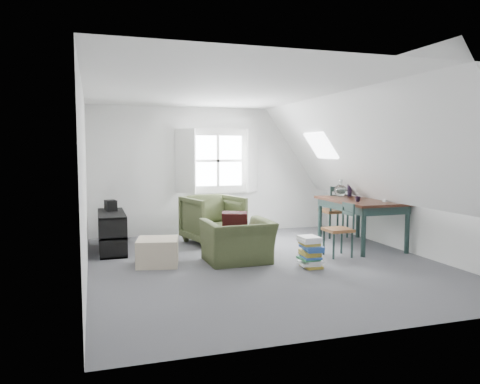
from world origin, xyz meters
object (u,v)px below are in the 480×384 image
object	(u,v)px
media_shelf	(112,234)
magazine_stack	(310,252)
armchair_far	(213,243)
armchair_near	(238,262)
dining_chair_near	(340,229)
dining_chair_far	(335,210)
ottoman	(158,252)
dining_table	(361,206)

from	to	relation	value
media_shelf	magazine_stack	xyz separation A→B (m)	(2.65, -1.93, -0.07)
media_shelf	armchair_far	bearing A→B (deg)	1.62
armchair_near	dining_chair_near	bearing A→B (deg)	175.07
dining_chair_far	media_shelf	world-z (taller)	dining_chair_far
armchair_near	magazine_stack	distance (m)	1.10
ottoman	dining_chair_near	world-z (taller)	dining_chair_near
armchair_far	media_shelf	xyz separation A→B (m)	(-1.76, -0.18, 0.29)
armchair_near	dining_chair_far	distance (m)	2.81
dining_table	dining_chair_far	size ratio (longest dim) A/B	1.65
media_shelf	magazine_stack	bearing A→B (deg)	-40.18
ottoman	armchair_far	bearing A→B (deg)	48.42
dining_table	media_shelf	bearing A→B (deg)	163.35
dining_chair_far	media_shelf	size ratio (longest dim) A/B	0.79
armchair_far	dining_table	size ratio (longest dim) A/B	0.58
dining_chair_near	magazine_stack	distance (m)	0.93
armchair_near	dining_chair_far	world-z (taller)	dining_chair_far
armchair_far	dining_table	world-z (taller)	dining_table
dining_chair_near	dining_table	bearing A→B (deg)	139.02
dining_table	dining_chair_far	xyz separation A→B (m)	(0.01, 0.91, -0.19)
armchair_near	armchair_far	distance (m)	1.51
armchair_far	dining_chair_far	bearing A→B (deg)	-17.34
armchair_near	dining_table	distance (m)	2.53
media_shelf	dining_table	bearing A→B (deg)	-15.78
armchair_near	magazine_stack	size ratio (longest dim) A/B	2.19
armchair_far	magazine_stack	bearing A→B (deg)	-81.48
armchair_near	dining_table	world-z (taller)	dining_table
armchair_far	magazine_stack	world-z (taller)	magazine_stack
magazine_stack	armchair_near	bearing A→B (deg)	146.44
ottoman	dining_table	bearing A→B (deg)	4.54
armchair_far	dining_chair_near	bearing A→B (deg)	-58.74
armchair_near	dining_chair_far	xyz separation A→B (m)	(2.39, 1.39, 0.52)
armchair_near	dining_chair_near	xyz separation A→B (m)	(1.65, -0.09, 0.44)
armchair_near	media_shelf	size ratio (longest dim) A/B	0.77
armchair_near	armchair_far	size ratio (longest dim) A/B	1.03
ottoman	magazine_stack	world-z (taller)	magazine_stack
ottoman	media_shelf	bearing A→B (deg)	117.57
dining_chair_far	magazine_stack	xyz separation A→B (m)	(-1.49, -1.98, -0.29)
dining_chair_far	dining_chair_near	size ratio (longest dim) A/B	1.18
magazine_stack	dining_chair_far	bearing A→B (deg)	53.03
ottoman	dining_chair_near	distance (m)	2.83
ottoman	media_shelf	xyz separation A→B (m)	(-0.59, 1.14, 0.10)
armchair_far	dining_chair_near	size ratio (longest dim) A/B	1.13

